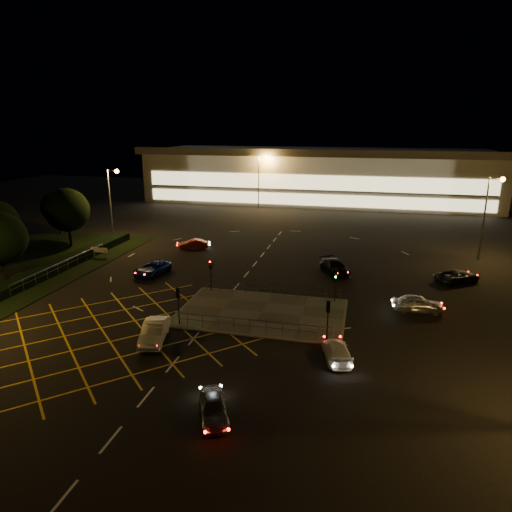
% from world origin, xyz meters
% --- Properties ---
extents(ground, '(180.00, 180.00, 0.00)m').
position_xyz_m(ground, '(0.00, 0.00, 0.00)').
color(ground, black).
rests_on(ground, ground).
extents(pedestrian_island, '(14.00, 9.00, 0.12)m').
position_xyz_m(pedestrian_island, '(2.00, -2.00, 0.06)').
color(pedestrian_island, '#4C4944').
rests_on(pedestrian_island, ground).
extents(grass_verge, '(18.00, 30.00, 0.08)m').
position_xyz_m(grass_verge, '(-28.00, 6.00, 0.04)').
color(grass_verge, black).
rests_on(grass_verge, ground).
extents(hedge, '(2.00, 26.00, 1.00)m').
position_xyz_m(hedge, '(-23.00, 6.00, 0.50)').
color(hedge, black).
rests_on(hedge, ground).
extents(supermarket, '(72.00, 26.50, 10.50)m').
position_xyz_m(supermarket, '(0.00, 61.95, 5.31)').
color(supermarket, beige).
rests_on(supermarket, ground).
extents(streetlight_nw, '(1.78, 0.56, 10.03)m').
position_xyz_m(streetlight_nw, '(-23.56, 18.00, 6.56)').
color(streetlight_nw, slate).
rests_on(streetlight_nw, ground).
extents(streetlight_ne, '(1.78, 0.56, 10.03)m').
position_xyz_m(streetlight_ne, '(24.44, 20.00, 6.56)').
color(streetlight_ne, slate).
rests_on(streetlight_ne, ground).
extents(streetlight_far_left, '(1.78, 0.56, 10.03)m').
position_xyz_m(streetlight_far_left, '(-9.56, 48.00, 6.56)').
color(streetlight_far_left, slate).
rests_on(streetlight_far_left, ground).
extents(streetlight_far_right, '(1.78, 0.56, 10.03)m').
position_xyz_m(streetlight_far_right, '(30.44, 50.00, 6.56)').
color(streetlight_far_right, slate).
rests_on(streetlight_far_right, ground).
extents(signal_sw, '(0.28, 0.30, 3.15)m').
position_xyz_m(signal_sw, '(-4.00, -5.99, 2.37)').
color(signal_sw, black).
rests_on(signal_sw, pedestrian_island).
extents(signal_se, '(0.28, 0.30, 3.15)m').
position_xyz_m(signal_se, '(8.00, -5.99, 2.37)').
color(signal_se, black).
rests_on(signal_se, pedestrian_island).
extents(signal_nw, '(0.28, 0.30, 3.15)m').
position_xyz_m(signal_nw, '(-4.00, 1.99, 2.37)').
color(signal_nw, black).
rests_on(signal_nw, pedestrian_island).
extents(signal_ne, '(0.28, 0.30, 3.15)m').
position_xyz_m(signal_ne, '(8.00, 1.99, 2.37)').
color(signal_ne, black).
rests_on(signal_ne, pedestrian_island).
extents(tree_c, '(5.76, 5.76, 7.84)m').
position_xyz_m(tree_c, '(-28.00, 14.00, 4.95)').
color(tree_c, black).
rests_on(tree_c, ground).
extents(tree_d, '(4.68, 4.68, 6.37)m').
position_xyz_m(tree_d, '(-34.00, 20.00, 4.02)').
color(tree_d, black).
rests_on(tree_d, ground).
extents(tree_e, '(5.40, 5.40, 7.35)m').
position_xyz_m(tree_e, '(-26.00, 0.00, 4.64)').
color(tree_e, black).
rests_on(tree_e, ground).
extents(car_near_silver, '(2.94, 4.14, 1.31)m').
position_xyz_m(car_near_silver, '(2.65, -16.97, 0.65)').
color(car_near_silver, '#9A9CA1').
rests_on(car_near_silver, ground).
extents(car_queue_white, '(2.67, 4.83, 1.51)m').
position_xyz_m(car_queue_white, '(-4.76, -9.02, 0.75)').
color(car_queue_white, white).
rests_on(car_queue_white, ground).
extents(car_left_blue, '(3.12, 5.19, 1.35)m').
position_xyz_m(car_left_blue, '(-12.04, 5.59, 0.68)').
color(car_left_blue, '#0E1755').
rests_on(car_left_blue, ground).
extents(car_far_dkgrey, '(4.10, 5.35, 1.44)m').
position_xyz_m(car_far_dkgrey, '(7.37, 10.68, 0.72)').
color(car_far_dkgrey, black).
rests_on(car_far_dkgrey, ground).
extents(car_right_silver, '(4.43, 1.97, 1.48)m').
position_xyz_m(car_right_silver, '(15.24, 1.59, 0.74)').
color(car_right_silver, silver).
rests_on(car_right_silver, ground).
extents(car_circ_red, '(3.98, 2.53, 1.24)m').
position_xyz_m(car_circ_red, '(-11.49, 16.69, 0.62)').
color(car_circ_red, maroon).
rests_on(car_circ_red, ground).
extents(car_east_grey, '(5.18, 4.60, 1.33)m').
position_xyz_m(car_east_grey, '(20.01, 10.62, 0.67)').
color(car_east_grey, black).
rests_on(car_east_grey, ground).
extents(car_approach_white, '(2.65, 4.48, 1.22)m').
position_xyz_m(car_approach_white, '(8.93, -8.64, 0.61)').
color(car_approach_white, silver).
rests_on(car_approach_white, ground).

